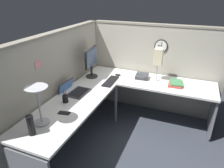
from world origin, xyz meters
TOP-DOWN VIEW (x-y plane):
  - ground_plane at (0.00, 0.00)m, footprint 6.80×6.80m
  - cubicle_wall_back at (-0.36, 0.87)m, footprint 2.57×0.12m
  - cubicle_wall_right at (0.87, -0.27)m, footprint 0.12×2.37m
  - desk at (-0.15, -0.05)m, footprint 2.35×2.15m
  - monitor at (0.26, 0.64)m, footprint 0.46×0.20m
  - laptop at (-0.35, 0.63)m, footprint 0.35×0.39m
  - keyboard at (0.18, 0.26)m, footprint 0.43×0.15m
  - computer_mouse at (0.47, 0.24)m, footprint 0.06×0.10m
  - desk_lamp_dome at (-1.14, 0.55)m, footprint 0.24×0.24m
  - pen_cup at (-0.65, 0.57)m, footprint 0.08×0.08m
  - cell_phone at (-0.88, 0.43)m, footprint 0.09×0.15m
  - thermos_flask at (-1.34, 0.51)m, footprint 0.07×0.07m
  - office_phone at (0.51, -0.18)m, footprint 0.20×0.22m
  - book_stack at (0.46, -0.73)m, footprint 0.30×0.24m
  - desk_lamp_paper at (0.53, -0.41)m, footprint 0.13×0.13m
  - wall_clock at (0.82, -0.40)m, footprint 0.04×0.22m
  - pinned_note_leftmost at (-0.77, 0.82)m, footprint 0.11×0.00m

SIDE VIEW (x-z plane):
  - ground_plane at x=0.00m, z-range 0.00..0.00m
  - desk at x=-0.15m, z-range 0.27..1.00m
  - cell_phone at x=-0.88m, z-range 0.73..0.74m
  - keyboard at x=0.18m, z-range 0.73..0.75m
  - computer_mouse at x=0.47m, z-range 0.73..0.76m
  - book_stack at x=0.46m, z-range 0.73..0.77m
  - laptop at x=-0.35m, z-range 0.65..0.86m
  - office_phone at x=0.51m, z-range 0.71..0.82m
  - pen_cup at x=-0.65m, z-range 0.69..0.87m
  - cubicle_wall_back at x=-0.36m, z-range 0.00..1.58m
  - cubicle_wall_right at x=0.87m, z-range 0.00..1.58m
  - thermos_flask at x=-1.34m, z-range 0.73..0.95m
  - monitor at x=0.26m, z-range 0.77..1.27m
  - desk_lamp_dome at x=-1.14m, z-range 0.87..1.32m
  - desk_lamp_paper at x=0.53m, z-range 0.85..1.38m
  - wall_clock at x=0.82m, z-range 1.12..1.34m
  - pinned_note_leftmost at x=-0.77m, z-range 1.21..1.31m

